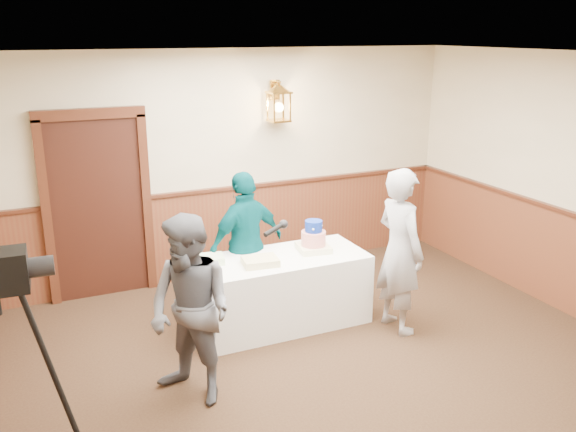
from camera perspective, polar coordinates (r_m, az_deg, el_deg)
name	(u,v)px	position (r m, az deg, el deg)	size (l,w,h in m)	color
ground	(377,422)	(5.19, 8.33, -18.50)	(7.00, 7.00, 0.00)	black
room_shell	(348,226)	(4.82, 5.67, -0.93)	(6.02, 7.02, 2.81)	#BFB28F
display_table	(280,290)	(6.46, -0.74, -6.97)	(1.80, 0.80, 0.75)	white
tiered_cake	(313,239)	(6.45, 2.40, -2.17)	(0.37, 0.37, 0.34)	#F3EABB
sheet_cake_yellow	(260,261)	(6.11, -2.61, -4.26)	(0.35, 0.27, 0.07)	#D6BD80
sheet_cake_green	(209,259)	(6.21, -7.44, -4.04)	(0.30, 0.24, 0.07)	#C7F0A9
interviewer	(191,311)	(5.09, -9.08, -8.76)	(1.54, 0.99, 1.61)	#52545B
baker	(400,251)	(6.28, 10.42, -3.23)	(0.63, 0.41, 1.72)	#A0A0A6
assistant_p	(246,244)	(6.57, -3.91, -2.62)	(0.93, 0.39, 1.59)	#03484F
tv_camera_rig	(9,393)	(4.43, -24.63, -14.82)	(0.68, 0.63, 1.73)	black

